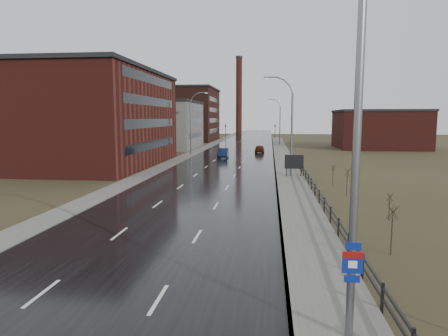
% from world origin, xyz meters
% --- Properties ---
extents(road, '(14.00, 300.00, 0.06)m').
position_xyz_m(road, '(0.00, 60.00, 0.03)').
color(road, black).
rests_on(road, ground).
extents(sidewalk_right, '(3.20, 180.00, 0.18)m').
position_xyz_m(sidewalk_right, '(8.60, 35.00, 0.09)').
color(sidewalk_right, '#595651').
rests_on(sidewalk_right, ground).
extents(curb_right, '(0.16, 180.00, 0.18)m').
position_xyz_m(curb_right, '(7.08, 35.00, 0.09)').
color(curb_right, slate).
rests_on(curb_right, ground).
extents(sidewalk_left, '(2.40, 260.00, 0.12)m').
position_xyz_m(sidewalk_left, '(-8.20, 60.00, 0.06)').
color(sidewalk_left, '#595651').
rests_on(sidewalk_left, ground).
extents(warehouse_near, '(22.44, 28.56, 13.50)m').
position_xyz_m(warehouse_near, '(-20.99, 45.00, 6.76)').
color(warehouse_near, '#471914').
rests_on(warehouse_near, ground).
extents(warehouse_mid, '(16.32, 20.40, 10.50)m').
position_xyz_m(warehouse_mid, '(-17.99, 78.00, 5.26)').
color(warehouse_mid, slate).
rests_on(warehouse_mid, ground).
extents(warehouse_far, '(26.52, 24.48, 15.50)m').
position_xyz_m(warehouse_far, '(-22.99, 108.00, 7.76)').
color(warehouse_far, '#331611').
rests_on(warehouse_far, ground).
extents(building_right, '(18.36, 16.32, 8.50)m').
position_xyz_m(building_right, '(30.30, 82.00, 4.26)').
color(building_right, '#471914').
rests_on(building_right, ground).
extents(smokestack, '(2.70, 2.70, 30.70)m').
position_xyz_m(smokestack, '(-6.00, 150.00, 15.50)').
color(smokestack, '#331611').
rests_on(smokestack, ground).
extents(streetlight_main, '(3.91, 0.29, 12.11)m').
position_xyz_m(streetlight_main, '(8.47, 2.00, 6.06)').
color(streetlight_main, slate).
rests_on(streetlight_main, ground).
extents(streetlight_right_mid, '(3.36, 0.28, 11.35)m').
position_xyz_m(streetlight_right_mid, '(8.50, 36.00, 5.84)').
color(streetlight_right_mid, slate).
rests_on(streetlight_right_mid, ground).
extents(streetlight_left, '(3.36, 0.28, 11.35)m').
position_xyz_m(streetlight_left, '(-7.70, 62.00, 5.84)').
color(streetlight_left, slate).
rests_on(streetlight_left, ground).
extents(streetlight_right_far, '(3.36, 0.28, 11.35)m').
position_xyz_m(streetlight_right_far, '(8.50, 90.00, 5.84)').
color(streetlight_right_far, slate).
rests_on(streetlight_right_far, ground).
extents(guardrail, '(0.10, 53.05, 1.10)m').
position_xyz_m(guardrail, '(10.30, 18.31, 0.71)').
color(guardrail, black).
rests_on(guardrail, ground).
extents(shrub_c, '(0.60, 0.63, 2.53)m').
position_xyz_m(shrub_c, '(12.41, 10.26, 1.35)').
color(shrub_c, '#382D23').
rests_on(shrub_c, ground).
extents(shrub_d, '(0.44, 0.46, 1.82)m').
position_xyz_m(shrub_d, '(14.28, 17.21, 0.96)').
color(shrub_d, '#382D23').
rests_on(shrub_d, ground).
extents(shrub_e, '(0.57, 0.60, 2.42)m').
position_xyz_m(shrub_e, '(13.07, 25.45, 1.28)').
color(shrub_e, '#382D23').
rests_on(shrub_e, ground).
extents(shrub_f, '(0.49, 0.52, 2.06)m').
position_xyz_m(shrub_f, '(12.70, 30.83, 1.09)').
color(shrub_f, '#382D23').
rests_on(shrub_f, ground).
extents(billboard, '(2.11, 0.17, 2.62)m').
position_xyz_m(billboard, '(9.10, 35.52, 1.75)').
color(billboard, black).
rests_on(billboard, ground).
extents(traffic_light_left, '(0.58, 2.73, 5.30)m').
position_xyz_m(traffic_light_left, '(-8.00, 120.00, 4.60)').
color(traffic_light_left, black).
rests_on(traffic_light_left, ground).
extents(traffic_light_right, '(0.58, 2.73, 5.30)m').
position_xyz_m(traffic_light_right, '(8.00, 120.00, 4.60)').
color(traffic_light_right, black).
rests_on(traffic_light_right, ground).
extents(car_near, '(1.90, 4.91, 1.60)m').
position_xyz_m(car_near, '(-1.42, 56.72, 0.80)').
color(car_near, '#0A1836').
rests_on(car_near, ground).
extents(car_far, '(1.85, 4.43, 1.50)m').
position_xyz_m(car_far, '(4.43, 67.43, 0.75)').
color(car_far, '#48160C').
rests_on(car_far, ground).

